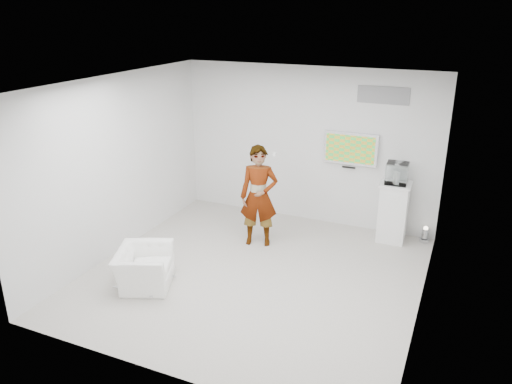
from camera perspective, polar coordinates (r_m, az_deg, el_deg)
room at (r=7.39m, az=-0.21°, el=0.71°), size 5.01×5.01×3.00m
tv at (r=9.35m, az=10.75°, el=4.90°), size 1.00×0.08×0.60m
logo_decal at (r=9.08m, az=14.34°, el=10.65°), size 0.90×0.02×0.30m
person at (r=8.67m, az=0.33°, el=-0.49°), size 0.75×0.61×1.80m
armchair at (r=7.81m, az=-12.68°, el=-8.42°), size 1.06×1.12×0.58m
pedestal at (r=9.26m, az=15.39°, el=-2.21°), size 0.55×0.55×1.09m
floor_uplight at (r=9.51m, az=18.75°, el=-4.61°), size 0.23×0.23×0.28m
vitrine at (r=9.02m, az=15.82°, el=2.08°), size 0.38×0.38×0.37m
console at (r=9.04m, az=15.78°, el=1.67°), size 0.12×0.17×0.23m
wii_remote at (r=8.56m, az=2.12°, el=4.31°), size 0.07×0.14×0.04m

